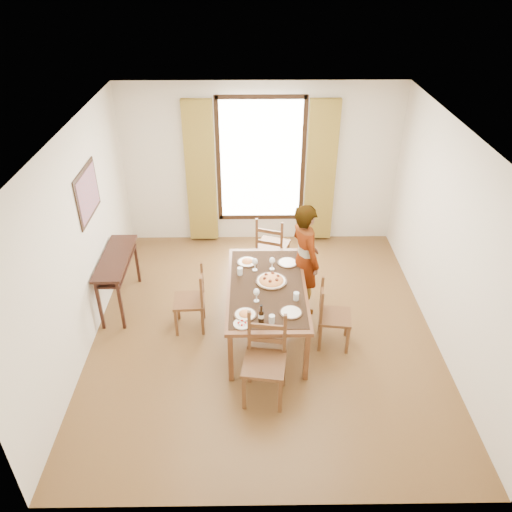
{
  "coord_description": "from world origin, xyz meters",
  "views": [
    {
      "loc": [
        -0.17,
        -5.19,
        4.44
      ],
      "look_at": [
        -0.1,
        0.27,
        1.0
      ],
      "focal_mm": 35.0,
      "sensor_mm": 36.0,
      "label": 1
    }
  ],
  "objects_px": {
    "pasta_platter": "(271,279)",
    "console_table": "(116,264)",
    "man": "(305,259)",
    "dining_table": "(267,290)"
  },
  "relations": [
    {
      "from": "console_table",
      "to": "dining_table",
      "type": "xyz_separation_m",
      "value": [
        2.06,
        -0.65,
        0.01
      ]
    },
    {
      "from": "dining_table",
      "to": "man",
      "type": "distance_m",
      "value": 0.76
    },
    {
      "from": "dining_table",
      "to": "man",
      "type": "bearing_deg",
      "value": 44.91
    },
    {
      "from": "man",
      "to": "console_table",
      "type": "bearing_deg",
      "value": 64.74
    },
    {
      "from": "pasta_platter",
      "to": "man",
      "type": "bearing_deg",
      "value": 43.53
    },
    {
      "from": "console_table",
      "to": "pasta_platter",
      "type": "height_order",
      "value": "pasta_platter"
    },
    {
      "from": "pasta_platter",
      "to": "console_table",
      "type": "bearing_deg",
      "value": 164.97
    },
    {
      "from": "console_table",
      "to": "man",
      "type": "height_order",
      "value": "man"
    },
    {
      "from": "console_table",
      "to": "man",
      "type": "relative_size",
      "value": 0.74
    },
    {
      "from": "dining_table",
      "to": "man",
      "type": "xyz_separation_m",
      "value": [
        0.53,
        0.53,
        0.12
      ]
    }
  ]
}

